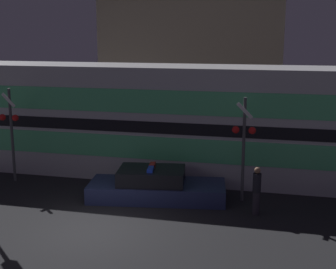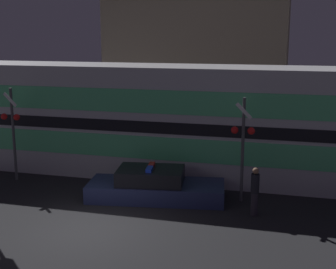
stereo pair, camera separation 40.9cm
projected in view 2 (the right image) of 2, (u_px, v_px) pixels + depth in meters
name	position (u px, v px, depth m)	size (l,w,h in m)	color
ground_plane	(90.00, 231.00, 14.18)	(120.00, 120.00, 0.00)	black
train	(178.00, 122.00, 19.33)	(18.84, 2.97, 4.58)	silver
police_car	(155.00, 187.00, 16.83)	(5.09, 2.50, 1.25)	navy
pedestrian	(255.00, 191.00, 15.21)	(0.27, 0.27, 1.62)	#2D2833
crossing_signal_near	(243.00, 141.00, 16.16)	(0.82, 0.32, 3.72)	#4C4C51
crossing_signal_far	(12.00, 126.00, 18.58)	(0.82, 0.32, 3.76)	#4C4C51
building_left	(201.00, 66.00, 27.68)	(9.87, 6.63, 7.93)	#726656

